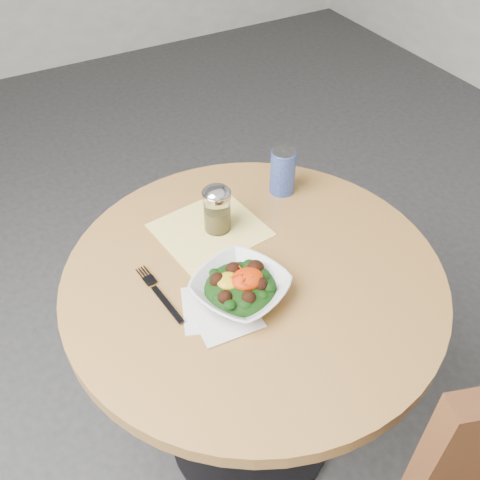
{
  "coord_description": "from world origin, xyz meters",
  "views": [
    {
      "loc": [
        -0.45,
        -0.74,
        1.66
      ],
      "look_at": [
        -0.01,
        0.06,
        0.81
      ],
      "focal_mm": 40.0,
      "sensor_mm": 36.0,
      "label": 1
    }
  ],
  "objects": [
    {
      "name": "beverage_can",
      "position": [
        0.22,
        0.23,
        0.81
      ],
      "size": [
        0.07,
        0.07,
        0.13
      ],
      "color": "#0D1D97",
      "rests_on": "table"
    },
    {
      "name": "cloth_napkin",
      "position": [
        -0.02,
        0.18,
        0.75
      ],
      "size": [
        0.28,
        0.26,
        0.0
      ],
      "primitive_type": "cube",
      "rotation": [
        0.0,
        0.0,
        0.13
      ],
      "color": "yellow",
      "rests_on": "table"
    },
    {
      "name": "salad_bowl",
      "position": [
        -0.06,
        -0.05,
        0.78
      ],
      "size": [
        0.26,
        0.26,
        0.08
      ],
      "color": "white",
      "rests_on": "table"
    },
    {
      "name": "paper_napkins",
      "position": [
        -0.13,
        -0.07,
        0.75
      ],
      "size": [
        0.17,
        0.19,
        0.0
      ],
      "color": "silver",
      "rests_on": "table"
    },
    {
      "name": "spice_shaker",
      "position": [
        -0.0,
        0.18,
        0.81
      ],
      "size": [
        0.07,
        0.07,
        0.13
      ],
      "color": "silver",
      "rests_on": "table"
    },
    {
      "name": "ground",
      "position": [
        0.0,
        0.0,
        0.0
      ],
      "size": [
        6.0,
        6.0,
        0.0
      ],
      "primitive_type": "plane",
      "color": "#2E2E31",
      "rests_on": "ground"
    },
    {
      "name": "table",
      "position": [
        0.0,
        0.0,
        0.55
      ],
      "size": [
        0.9,
        0.9,
        0.75
      ],
      "color": "black",
      "rests_on": "ground"
    },
    {
      "name": "fork",
      "position": [
        -0.22,
        0.05,
        0.76
      ],
      "size": [
        0.04,
        0.2,
        0.0
      ],
      "color": "black",
      "rests_on": "table"
    }
  ]
}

